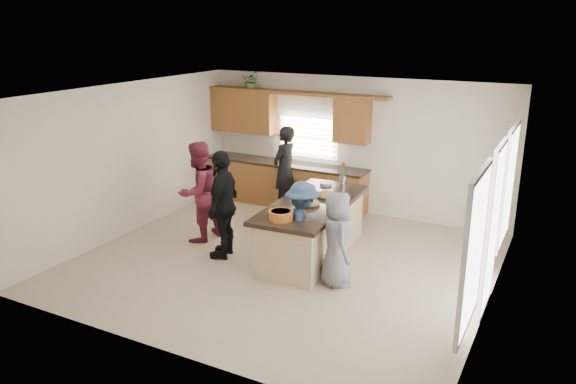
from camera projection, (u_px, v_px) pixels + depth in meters
The scene contains 18 objects.
floor at pixel (284, 262), 9.37m from camera, with size 6.50×6.50×0.00m, color tan.
room_shell at pixel (284, 151), 8.81m from camera, with size 6.52×6.02×2.81m.
back_cabinetry at pixel (283, 163), 12.07m from camera, with size 4.08×0.66×2.46m.
right_wall_glazing at pixel (493, 219), 7.44m from camera, with size 0.06×4.00×2.25m.
island at pixel (312, 230), 9.53m from camera, with size 1.29×2.76×0.95m.
platter_front at pixel (308, 203), 9.23m from camera, with size 0.39×0.39×0.16m.
platter_mid at pixel (327, 196), 9.64m from camera, with size 0.39×0.39×0.16m.
platter_back at pixel (310, 193), 9.79m from camera, with size 0.36×0.36×0.14m.
salad_bowl at pixel (281, 215), 8.52m from camera, with size 0.37×0.37×0.14m.
clear_cup at pixel (312, 217), 8.53m from camera, with size 0.09×0.09×0.09m, color white.
plate_stack at pixel (326, 184), 10.33m from camera, with size 0.22×0.22×0.05m, color #AB89C7.
flower_vase at pixel (343, 173), 10.36m from camera, with size 0.14×0.14×0.42m.
potted_plant at pixel (251, 81), 12.00m from camera, with size 0.39×0.34×0.44m, color #40712D.
woman_left_back at pixel (285, 170), 11.59m from camera, with size 0.66×0.43×1.81m, color black.
woman_left_mid at pixel (198, 192), 10.07m from camera, with size 0.89×0.69×1.83m, color maroon.
woman_left_front at pixel (223, 204), 9.35m from camera, with size 1.08×0.45×1.85m, color black.
woman_right_back at pixel (303, 228), 8.77m from camera, with size 0.97×0.56×1.50m, color #2F4968.
woman_right_front at pixel (337, 239), 8.39m from camera, with size 0.71×0.46×1.46m, color slate.
Camera 1 is at (4.05, -7.60, 3.87)m, focal length 35.00 mm.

